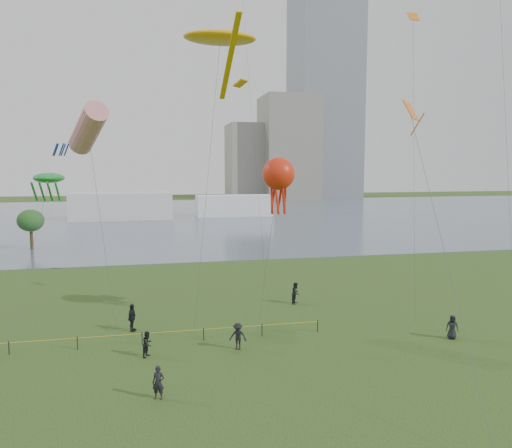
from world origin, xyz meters
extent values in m
plane|color=#213B12|center=(0.00, 0.00, 0.00)|extent=(400.00, 400.00, 0.00)
cube|color=slate|center=(0.00, 100.00, 0.02)|extent=(400.00, 120.00, 0.08)
cube|color=slate|center=(62.00, 168.00, 60.00)|extent=(24.00, 24.00, 120.00)
cube|color=slate|center=(46.00, 162.00, 19.00)|extent=(20.00, 20.00, 38.00)
cube|color=gray|center=(32.00, 168.00, 14.00)|extent=(16.00, 18.00, 28.00)
cube|color=silver|center=(-12.00, 95.00, 3.00)|extent=(22.00, 8.00, 6.00)
cube|color=white|center=(14.00, 98.00, 2.50)|extent=(18.00, 7.00, 5.00)
cylinder|color=#322717|center=(-22.49, 54.66, 1.28)|extent=(0.44, 0.44, 2.56)
ellipsoid|color=#275722|center=(-22.49, 54.66, 4.15)|extent=(3.64, 3.64, 3.07)
cylinder|color=black|center=(-15.06, 12.36, 0.42)|extent=(0.07, 0.07, 0.85)
cylinder|color=black|center=(-11.06, 12.36, 0.42)|extent=(0.07, 0.07, 0.85)
cylinder|color=black|center=(-7.06, 12.36, 0.42)|extent=(0.07, 0.07, 0.85)
cylinder|color=black|center=(-3.06, 12.36, 0.42)|extent=(0.07, 0.07, 0.85)
cylinder|color=black|center=(0.94, 12.36, 0.42)|extent=(0.07, 0.07, 0.85)
cylinder|color=black|center=(4.94, 12.36, 0.42)|extent=(0.07, 0.07, 0.85)
cylinder|color=gold|center=(-7.06, 12.36, 0.75)|extent=(24.00, 0.03, 0.03)
imported|color=black|center=(-6.71, 10.22, 0.79)|extent=(0.90, 0.96, 1.57)
imported|color=black|center=(-1.13, 10.22, 0.86)|extent=(1.27, 1.03, 1.72)
imported|color=black|center=(-7.76, 15.34, 0.97)|extent=(0.85, 1.23, 1.95)
imported|color=black|center=(13.31, 9.07, 0.81)|extent=(0.94, 0.83, 1.62)
imported|color=black|center=(-6.21, 4.34, 0.84)|extent=(0.71, 0.57, 1.68)
imported|color=black|center=(5.61, 19.77, 0.91)|extent=(1.09, 1.12, 1.82)
cylinder|color=#3F3F42|center=(-2.32, 15.59, 10.42)|extent=(2.54, 3.49, 20.84)
ellipsoid|color=orange|center=(-1.07, 17.32, 20.83)|extent=(5.33, 3.33, 0.83)
cube|color=orange|center=(-1.07, 13.12, 18.43)|extent=(0.36, 6.98, 4.09)
cube|color=orange|center=(-1.07, 9.32, 16.33)|extent=(0.95, 0.95, 0.42)
cylinder|color=#3F3F42|center=(-9.76, 17.39, 7.17)|extent=(1.82, 3.84, 14.35)
cylinder|color=red|center=(-10.66, 19.29, 14.34)|extent=(3.61, 5.07, 3.77)
cylinder|color=#1A42BB|center=(-12.06, 18.09, 12.74)|extent=(0.60, 1.13, 0.88)
cylinder|color=#1A42BB|center=(-12.33, 18.47, 12.74)|extent=(0.60, 1.13, 0.88)
cylinder|color=#1A42BB|center=(-12.78, 18.33, 12.74)|extent=(0.60, 1.13, 0.88)
cylinder|color=#1A42BB|center=(-12.78, 17.86, 12.74)|extent=(0.60, 1.13, 0.88)
cylinder|color=#1A42BB|center=(-12.33, 17.71, 12.74)|extent=(0.60, 1.13, 0.88)
cylinder|color=#3F3F42|center=(-14.81, 18.37, 5.34)|extent=(1.70, 6.90, 10.69)
ellipsoid|color=#18862C|center=(-13.97, 21.81, 10.67)|extent=(2.27, 4.09, 0.79)
cylinder|color=#18862C|center=(-14.77, 20.21, 9.67)|extent=(0.16, 1.79, 1.54)
cylinder|color=#18862C|center=(-14.22, 20.21, 9.67)|extent=(0.16, 1.79, 1.54)
cylinder|color=#18862C|center=(-13.67, 20.21, 9.67)|extent=(0.16, 1.79, 1.54)
cylinder|color=#18862C|center=(-13.12, 20.21, 9.67)|extent=(0.16, 1.79, 1.54)
cylinder|color=#3F3F42|center=(1.87, 14.41, 5.52)|extent=(1.80, 1.14, 11.04)
sphere|color=red|center=(2.75, 14.96, 11.03)|extent=(2.35, 2.35, 2.35)
cylinder|color=red|center=(3.25, 14.96, 9.43)|extent=(0.18, 0.54, 2.60)
cylinder|color=red|center=(3.00, 15.39, 9.43)|extent=(0.49, 0.36, 2.61)
cylinder|color=red|center=(2.50, 15.39, 9.43)|extent=(0.49, 0.36, 2.61)
cylinder|color=red|center=(2.25, 14.96, 9.43)|extent=(0.18, 0.54, 2.60)
cylinder|color=red|center=(2.50, 14.53, 9.43)|extent=(0.49, 0.36, 2.61)
cylinder|color=red|center=(3.00, 14.53, 9.43)|extent=(0.49, 0.36, 2.61)
cylinder|color=#3F3F42|center=(8.41, 3.07, 7.61)|extent=(4.43, 15.26, 15.24)
cube|color=orange|center=(10.61, 10.69, 15.23)|extent=(1.58, 1.58, 1.29)
cylinder|color=orange|center=(10.61, 9.79, 14.23)|extent=(0.08, 1.58, 1.35)
cube|color=orange|center=(14.70, 18.06, 23.53)|extent=(0.93, 0.60, 0.76)
camera|label=1|loc=(-6.57, -19.83, 11.42)|focal=35.00mm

